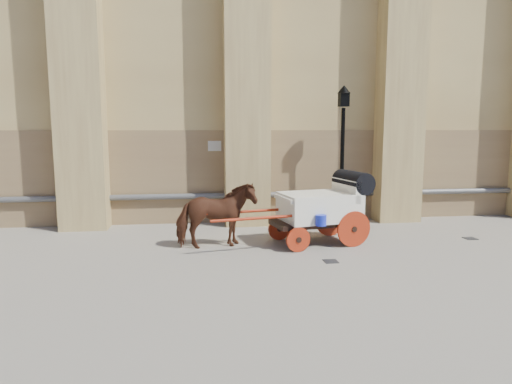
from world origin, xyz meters
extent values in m
plane|color=gray|center=(0.00, 0.00, 0.00)|extent=(90.00, 90.00, 0.00)
cube|color=olive|center=(2.00, 4.15, 1.50)|extent=(44.00, 0.35, 3.00)
cylinder|color=#59595B|center=(2.00, 3.88, 0.90)|extent=(42.00, 0.18, 0.18)
cube|color=beige|center=(-2.00, 3.97, 2.50)|extent=(0.42, 0.04, 0.32)
imported|color=#572D1C|center=(-2.10, 0.82, 0.84)|extent=(2.13, 1.25, 1.69)
cube|color=black|center=(0.55, 0.93, 0.58)|extent=(2.47, 1.48, 0.13)
cube|color=white|center=(0.66, 0.95, 0.99)|extent=(2.21, 1.68, 0.73)
cube|color=white|center=(1.43, 1.11, 1.41)|extent=(0.41, 1.31, 0.58)
cube|color=white|center=(-0.22, 0.78, 1.26)|extent=(0.59, 1.20, 0.10)
cylinder|color=black|center=(1.63, 1.15, 1.62)|extent=(0.83, 1.40, 0.59)
cylinder|color=#A42810|center=(1.45, 0.45, 0.47)|extent=(0.94, 0.25, 0.94)
cylinder|color=#A42810|center=(1.20, 1.72, 0.47)|extent=(0.94, 0.25, 0.94)
cylinder|color=#A42810|center=(-0.09, 0.14, 0.31)|extent=(0.63, 0.19, 0.63)
cylinder|color=#A42810|center=(-0.34, 1.41, 0.31)|extent=(0.63, 0.19, 0.63)
cylinder|color=#A42810|center=(-1.05, 0.13, 0.89)|extent=(2.48, 0.57, 0.07)
cylinder|color=#A42810|center=(-1.23, 1.05, 0.89)|extent=(2.48, 0.57, 0.07)
cylinder|color=#1B2ED2|center=(0.49, 0.17, 0.79)|extent=(0.27, 0.27, 0.27)
cylinder|color=black|center=(1.93, 3.03, 1.84)|extent=(0.12, 0.12, 3.68)
cone|color=black|center=(1.93, 3.03, 0.18)|extent=(0.37, 0.37, 0.37)
cube|color=black|center=(1.93, 3.03, 3.94)|extent=(0.29, 0.29, 0.43)
cone|color=black|center=(1.93, 3.03, 4.24)|extent=(0.41, 0.41, 0.25)
cube|color=black|center=(0.49, -0.77, 0.01)|extent=(0.32, 0.32, 0.01)
cube|color=black|center=(5.00, 0.87, 0.01)|extent=(0.32, 0.32, 0.01)
camera|label=1|loc=(-2.54, -10.72, 3.09)|focal=32.00mm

